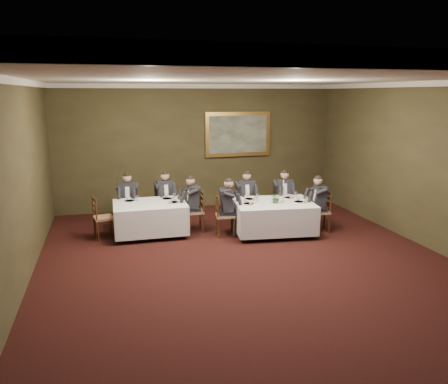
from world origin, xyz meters
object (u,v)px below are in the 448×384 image
diner_main_backright (283,202)px  diner_sec_endright (194,211)px  table_second (150,216)px  chair_sec_endright (195,220)px  diner_main_backleft (245,203)px  chair_main_endleft (225,224)px  chair_main_backright (282,211)px  centerpiece (276,197)px  diner_sec_backleft (129,206)px  diner_main_endright (320,210)px  table_main (273,215)px  diner_main_endleft (225,214)px  diner_sec_backright (165,204)px  chair_sec_endleft (104,226)px  chair_main_endright (320,220)px  candlestick (283,194)px  painting (238,134)px  chair_sec_backright (165,212)px  chair_sec_backleft (129,215)px  chair_main_backleft (245,212)px

diner_main_backright → diner_sec_endright: bearing=8.1°
table_second → chair_sec_endright: chair_sec_endright is taller
diner_main_backleft → chair_main_endleft: size_ratio=1.35×
chair_main_backright → centerpiece: bearing=61.9°
diner_main_backright → diner_sec_backleft: size_ratio=1.00×
diner_main_endright → table_main: bearing=93.7°
diner_main_endleft → diner_sec_endright: same height
diner_sec_backleft → table_main: bearing=165.9°
chair_main_backright → chair_main_endleft: 1.90m
table_main → diner_sec_backright: (-2.35, 1.50, 0.06)m
chair_sec_endleft → diner_main_endright: bearing=69.3°
table_main → centerpiece: 0.46m
chair_main_endright → candlestick: (-0.95, 0.06, 0.68)m
candlestick → painting: painting is taller
chair_main_endleft → chair_sec_backright: 1.82m
diner_main_endleft → chair_sec_endright: bearing=-121.9°
chair_main_endleft → chair_sec_backleft: same height
diner_sec_endright → chair_sec_backright: bearing=35.4°
chair_main_backright → centerpiece: (-0.58, -0.98, 0.62)m
chair_sec_endleft → candlestick: (4.07, -0.75, 0.68)m
chair_sec_endleft → candlestick: size_ratio=1.85×
chair_sec_backleft → chair_sec_endleft: size_ratio=1.00×
chair_main_backleft → chair_sec_backleft: size_ratio=1.00×
chair_main_endleft → chair_sec_endright: same height
chair_sec_backright → centerpiece: bearing=135.6°
chair_sec_backleft → diner_main_endright: bearing=170.2°
diner_sec_backright → chair_sec_backleft: bearing=-11.6°
table_second → chair_main_endright: bearing=-11.4°
chair_main_backleft → chair_sec_endleft: (-3.49, -0.32, 0.00)m
chair_main_backleft → chair_sec_endright: same height
painting → chair_sec_backleft: bearing=-157.4°
chair_sec_backright → diner_sec_backright: size_ratio=0.74×
diner_main_backleft → chair_sec_endright: bearing=10.6°
diner_sec_backleft → diner_main_backleft: bearing=-179.6°
chair_sec_backleft → chair_sec_endright: same height
diner_sec_backleft → table_second: bearing=128.0°
diner_main_backleft → diner_sec_endright: size_ratio=1.00×
chair_main_endright → diner_main_endright: size_ratio=0.74×
diner_sec_backleft → chair_sec_backleft: bearing=-90.0°
chair_main_endleft → chair_sec_endleft: (-2.72, 0.53, 0.00)m
table_second → chair_main_endright: chair_main_endright is taller
chair_sec_endleft → diner_sec_backright: bearing=107.1°
diner_main_endright → centerpiece: size_ratio=4.90×
table_main → diner_main_endright: size_ratio=1.47×
table_main → centerpiece: (0.02, -0.10, 0.45)m
diner_sec_backleft → candlestick: bearing=166.2°
diner_main_endright → chair_main_endright: bearing=-90.0°
painting → candlestick: bearing=-86.0°
chair_sec_endleft → painting: 4.80m
chair_main_backleft → candlestick: candlestick is taller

